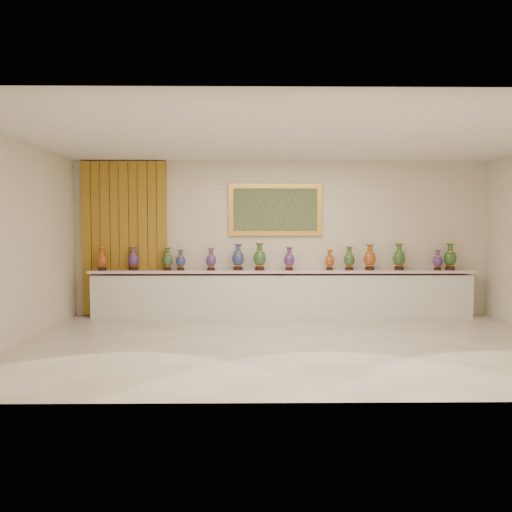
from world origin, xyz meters
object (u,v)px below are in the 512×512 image
Objects in this scene: counter at (282,294)px; vase_0 at (102,260)px; vase_1 at (133,259)px; vase_2 at (167,260)px.

vase_0 reaches higher than counter.
vase_1 reaches higher than vase_0.
vase_0 is 0.58m from vase_1.
vase_2 reaches higher than vase_0.
counter is 16.70× the size of vase_0.
vase_0 is 0.96× the size of vase_1.
counter is at bearing 0.97° from vase_0.
vase_0 is at bearing -179.03° from counter.
vase_2 is at bearing -179.32° from counter.
vase_0 is 1.23m from vase_2.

